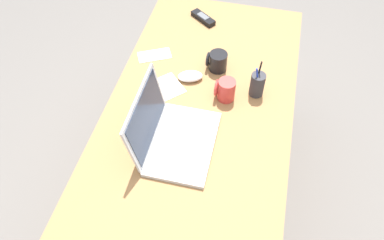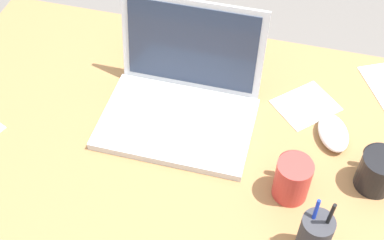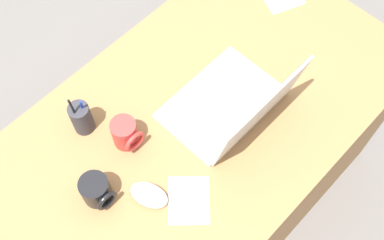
# 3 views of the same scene
# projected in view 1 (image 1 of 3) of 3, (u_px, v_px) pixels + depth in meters

# --- Properties ---
(ground_plane) EXTENTS (6.00, 6.00, 0.00)m
(ground_plane) POSITION_uv_depth(u_px,v_px,m) (197.00, 196.00, 2.15)
(ground_plane) COLOR slate
(desk) EXTENTS (1.56, 0.77, 0.76)m
(desk) POSITION_uv_depth(u_px,v_px,m) (197.00, 160.00, 1.85)
(desk) COLOR #9E7042
(desk) RESTS_ON ground
(laptop) EXTENTS (0.35, 0.28, 0.24)m
(laptop) POSITION_uv_depth(u_px,v_px,m) (172.00, 135.00, 1.42)
(laptop) COLOR silver
(laptop) RESTS_ON desk
(computer_mouse) EXTENTS (0.10, 0.12, 0.04)m
(computer_mouse) POSITION_uv_depth(u_px,v_px,m) (190.00, 76.00, 1.65)
(computer_mouse) COLOR white
(computer_mouse) RESTS_ON desk
(coffee_mug_white) EXTENTS (0.08, 0.09, 0.09)m
(coffee_mug_white) POSITION_uv_depth(u_px,v_px,m) (217.00, 61.00, 1.67)
(coffee_mug_white) COLOR black
(coffee_mug_white) RESTS_ON desk
(coffee_mug_tall) EXTENTS (0.07, 0.08, 0.10)m
(coffee_mug_tall) POSITION_uv_depth(u_px,v_px,m) (225.00, 90.00, 1.56)
(coffee_mug_tall) COLOR #C63833
(coffee_mug_tall) RESTS_ON desk
(cordless_phone) EXTENTS (0.12, 0.14, 0.03)m
(cordless_phone) POSITION_uv_depth(u_px,v_px,m) (203.00, 18.00, 1.92)
(cordless_phone) COLOR black
(cordless_phone) RESTS_ON desk
(pen_holder) EXTENTS (0.06, 0.06, 0.17)m
(pen_holder) POSITION_uv_depth(u_px,v_px,m) (257.00, 84.00, 1.57)
(pen_holder) COLOR #333338
(pen_holder) RESTS_ON desk
(paper_note_left) EXTENTS (0.18, 0.18, 0.00)m
(paper_note_left) POSITION_uv_depth(u_px,v_px,m) (168.00, 87.00, 1.64)
(paper_note_left) COLOR white
(paper_note_left) RESTS_ON desk
(paper_note_right) EXTENTS (0.14, 0.17, 0.00)m
(paper_note_right) POSITION_uv_depth(u_px,v_px,m) (154.00, 55.00, 1.76)
(paper_note_right) COLOR white
(paper_note_right) RESTS_ON desk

